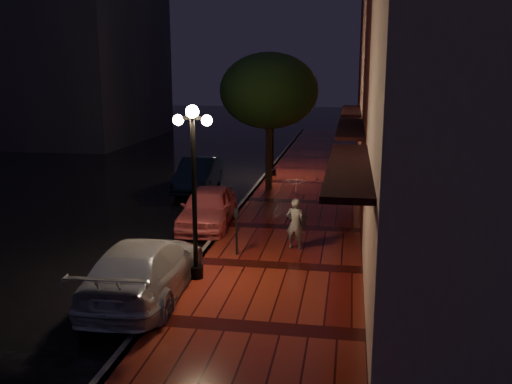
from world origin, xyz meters
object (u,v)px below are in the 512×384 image
Objects in this scene: parking_meter at (236,227)px; streetlamp_far at (273,125)px; silver_car at (144,269)px; streetlamp_near at (194,182)px; street_tree at (269,93)px; navy_car at (199,174)px; woman_with_umbrella at (296,202)px; pink_car at (208,208)px.

streetlamp_far is at bearing 102.04° from parking_meter.
parking_meter is (1.60, 3.01, 0.24)m from silver_car.
streetlamp_near is at bearing -99.60° from parking_meter.
street_tree reaches higher than navy_car.
streetlamp_near is at bearing 62.20° from woman_with_umbrella.
silver_car is at bearing -93.64° from pink_car.
street_tree is (0.26, -3.01, 1.64)m from streetlamp_far.
street_tree is 1.42× the size of pink_car.
woman_with_umbrella is at bearing -60.86° from navy_car.
streetlamp_far is at bearing 94.91° from street_tree.
navy_car is at bearing -46.72° from woman_with_umbrella.
silver_car is (1.88, -11.82, 0.00)m from navy_car.
navy_car is (-3.08, -0.25, -3.53)m from street_tree.
streetlamp_far is 1.05× the size of pink_car.
street_tree reaches higher than pink_car.
silver_car reaches higher than pink_car.
woman_with_umbrella is at bearing -38.73° from pink_car.
parking_meter is (-1.57, -0.84, -0.58)m from woman_with_umbrella.
woman_with_umbrella is at bearing 36.93° from parking_meter.
streetlamp_near is at bearing -90.00° from streetlamp_far.
parking_meter is at bearing 38.91° from woman_with_umbrella.
parking_meter reaches higher than navy_car.
pink_car is at bearing -92.65° from silver_car.
streetlamp_near is 11.27m from navy_car.
woman_with_umbrella is at bearing -132.16° from silver_car.
streetlamp_far reaches higher than pink_car.
navy_car reaches higher than pink_car.
navy_car is (-1.88, 5.74, 0.01)m from pink_car.
woman_with_umbrella is (2.22, 2.77, -1.07)m from streetlamp_near.
parking_meter is at bearing -86.92° from streetlamp_far.
pink_car is at bearing 126.53° from parking_meter.
navy_car is 9.47m from woman_with_umbrella.
silver_car is 5.05m from woman_with_umbrella.
silver_car reaches higher than navy_car.
pink_car is 0.95× the size of navy_car.
street_tree is 4.70m from navy_car.
streetlamp_far is at bearing -96.26° from silver_car.
streetlamp_far is (0.00, 14.00, 0.00)m from streetlamp_near.
woman_with_umbrella is (1.96, -8.22, -2.71)m from street_tree.
navy_car is at bearing -130.94° from streetlamp_far.
pink_car is (-0.95, 5.00, -1.90)m from streetlamp_near.
parking_meter is at bearing -66.07° from pink_car.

